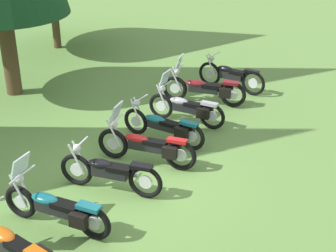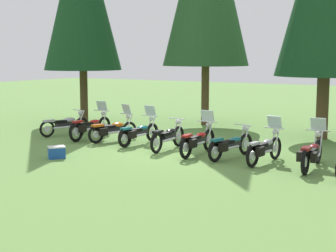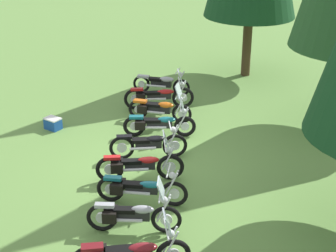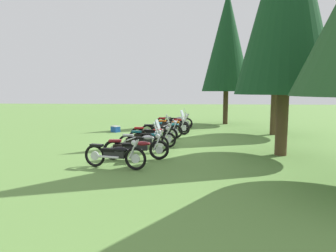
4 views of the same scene
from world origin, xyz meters
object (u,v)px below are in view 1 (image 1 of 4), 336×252
motorcycle_5 (147,146)px  motorcycle_9 (231,75)px  motorcycle_8 (205,88)px  motorcycle_3 (57,207)px  motorcycle_2 (13,247)px  motorcycle_6 (165,126)px  motorcycle_7 (187,107)px  motorcycle_4 (109,172)px

motorcycle_5 → motorcycle_9: 5.05m
motorcycle_8 → motorcycle_3: bearing=78.4°
motorcycle_2 → motorcycle_6: motorcycle_2 is taller
motorcycle_6 → motorcycle_5: bearing=101.6°
motorcycle_6 → motorcycle_8: size_ratio=0.93×
motorcycle_6 → motorcycle_9: motorcycle_9 is taller
motorcycle_2 → motorcycle_5: (3.92, -0.68, 0.01)m
motorcycle_3 → motorcycle_7: 5.08m
motorcycle_3 → motorcycle_5: (2.71, -0.62, 0.02)m
motorcycle_4 → motorcycle_5: 1.31m
motorcycle_3 → motorcycle_9: bearing=-95.8°
motorcycle_4 → motorcycle_9: 6.35m
motorcycle_2 → motorcycle_9: 9.03m
motorcycle_4 → motorcycle_6: (2.40, -0.28, -0.03)m
motorcycle_4 → motorcycle_5: (1.27, -0.29, 0.01)m
motorcycle_7 → motorcycle_8: size_ratio=0.89×
motorcycle_3 → motorcycle_2: bearing=90.5°
motorcycle_3 → motorcycle_7: motorcycle_7 is taller
motorcycle_5 → motorcycle_8: size_ratio=0.97×
motorcycle_4 → motorcycle_5: bearing=-105.2°
motorcycle_4 → motorcycle_5: motorcycle_5 is taller
motorcycle_8 → motorcycle_2: bearing=79.1°
motorcycle_3 → motorcycle_6: 3.89m
motorcycle_2 → motorcycle_4: 2.67m
motorcycle_3 → motorcycle_8: bearing=-93.9°
motorcycle_8 → motorcycle_7: bearing=83.9°
motorcycle_8 → motorcycle_9: 1.35m
motorcycle_6 → motorcycle_9: size_ratio=1.04×
motorcycle_2 → motorcycle_6: bearing=-80.3°
motorcycle_6 → motorcycle_3: bearing=92.0°
motorcycle_9 → motorcycle_8: bearing=84.7°
motorcycle_3 → motorcycle_6: bearing=-95.7°
motorcycle_2 → motorcycle_6: (5.05, -0.67, -0.03)m
motorcycle_6 → motorcycle_9: 3.93m
motorcycle_3 → motorcycle_4: 1.48m
motorcycle_5 → motorcycle_8: motorcycle_5 is taller
motorcycle_4 → motorcycle_9: motorcycle_9 is taller
motorcycle_3 → motorcycle_9: motorcycle_3 is taller
motorcycle_3 → motorcycle_4: bearing=-99.6°
motorcycle_2 → motorcycle_4: (2.65, -0.39, -0.00)m
motorcycle_5 → motorcycle_4: bearing=76.1°
motorcycle_3 → motorcycle_6: size_ratio=1.01×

